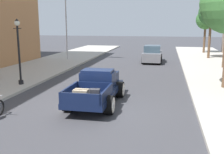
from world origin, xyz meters
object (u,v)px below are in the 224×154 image
Objects in this scene: flagpole at (68,2)px; street_tree_third at (211,13)px; hotrod_truck_navy at (98,87)px; street_lamp_near at (19,47)px; car_background_grey at (152,54)px; street_tree_farthest at (206,20)px.

street_tree_third is at bearing 16.29° from flagpole.
hotrod_truck_navy is 5.97m from street_lamp_near.
flagpole is (-8.29, -0.77, 5.00)m from car_background_grey.
street_lamp_near reaches higher than hotrod_truck_navy.
hotrod_truck_navy is 0.83× the size of street_tree_third.
flagpole is at bearing 96.03° from street_lamp_near.
street_lamp_near is (-5.32, 2.16, 1.63)m from hotrod_truck_navy.
street_tree_third is (5.71, 3.32, 4.00)m from car_background_grey.
street_tree_third is 1.14× the size of street_tree_farthest.
flagpole reaches higher than street_lamp_near.
street_lamp_near is 0.65× the size of street_tree_third.
street_tree_third reaches higher than hotrod_truck_navy.
street_tree_third is at bearing -92.13° from street_tree_farthest.
street_tree_farthest is at bearing 71.54° from hotrod_truck_navy.
flagpole reaches higher than street_tree_third.
street_tree_third is 5.53m from street_tree_farthest.
street_tree_third is (14.00, 4.09, -1.01)m from flagpole.
car_background_grey is 14.08m from street_lamp_near.
car_background_grey is 0.47× the size of flagpole.
car_background_grey is 11.15m from street_tree_farthest.
street_lamp_near is 11.84m from flagpole.
flagpole is 1.75× the size of street_tree_farthest.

